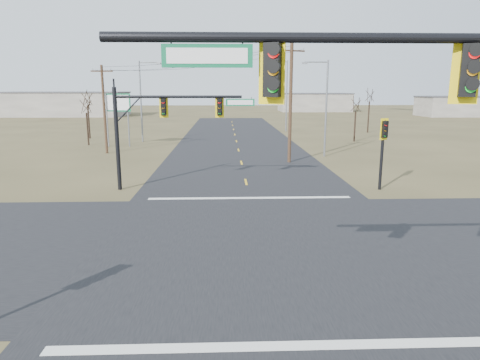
% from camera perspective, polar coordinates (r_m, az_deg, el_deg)
% --- Properties ---
extents(ground, '(320.00, 320.00, 0.00)m').
position_cam_1_polar(ground, '(18.31, 2.69, -8.33)').
color(ground, brown).
rests_on(ground, ground).
extents(road_ew, '(160.00, 14.00, 0.02)m').
position_cam_1_polar(road_ew, '(18.31, 2.69, -8.30)').
color(road_ew, black).
rests_on(road_ew, ground).
extents(road_ns, '(14.00, 160.00, 0.02)m').
position_cam_1_polar(road_ns, '(18.31, 2.69, -8.30)').
color(road_ns, black).
rests_on(road_ns, ground).
extents(stop_bar_near, '(12.00, 0.40, 0.01)m').
position_cam_1_polar(stop_bar_near, '(11.60, 5.95, -21.14)').
color(stop_bar_near, silver).
rests_on(stop_bar_near, road_ns).
extents(stop_bar_far, '(12.00, 0.40, 0.01)m').
position_cam_1_polar(stop_bar_far, '(25.45, 1.30, -2.40)').
color(stop_bar_far, silver).
rests_on(stop_bar_far, road_ns).
extents(mast_arm_far, '(8.83, 0.45, 6.50)m').
position_cam_1_polar(mast_arm_far, '(27.51, -9.83, 8.41)').
color(mast_arm_far, black).
rests_on(mast_arm_far, ground).
extents(pedestal_signal_ne, '(0.66, 0.57, 4.61)m').
position_cam_1_polar(pedestal_signal_ne, '(28.48, 18.61, 5.29)').
color(pedestal_signal_ne, black).
rests_on(pedestal_signal_ne, ground).
extents(utility_pole_near, '(2.37, 0.95, 10.15)m').
position_cam_1_polar(utility_pole_near, '(37.73, 6.75, 10.24)').
color(utility_pole_near, '#49331F').
rests_on(utility_pole_near, ground).
extents(utility_pole_far, '(2.13, 0.25, 8.69)m').
position_cam_1_polar(utility_pole_far, '(45.14, -17.66, 9.14)').
color(utility_pole_far, '#49331F').
rests_on(utility_pole_far, ground).
extents(highway_sign, '(3.13, 0.50, 5.90)m').
position_cam_1_polar(highway_sign, '(50.14, -16.07, 9.06)').
color(highway_sign, gray).
rests_on(highway_sign, ground).
extents(streetlight_a, '(2.52, 0.30, 9.03)m').
position_cam_1_polar(streetlight_a, '(41.73, 11.18, 10.01)').
color(streetlight_a, gray).
rests_on(streetlight_a, ground).
extents(streetlight_b, '(2.96, 0.40, 10.59)m').
position_cam_1_polar(streetlight_b, '(66.34, 6.04, 11.58)').
color(streetlight_b, gray).
rests_on(streetlight_b, ground).
extents(streetlight_c, '(2.72, 0.41, 9.70)m').
position_cam_1_polar(streetlight_c, '(54.13, -12.88, 10.74)').
color(streetlight_c, gray).
rests_on(streetlight_c, ground).
extents(bare_tree_a, '(2.81, 2.81, 5.84)m').
position_cam_1_polar(bare_tree_a, '(52.61, -19.87, 9.41)').
color(bare_tree_a, black).
rests_on(bare_tree_a, ground).
extents(bare_tree_b, '(3.14, 3.14, 6.64)m').
position_cam_1_polar(bare_tree_b, '(59.82, -19.72, 10.31)').
color(bare_tree_b, black).
rests_on(bare_tree_b, ground).
extents(bare_tree_c, '(2.99, 2.99, 5.89)m').
position_cam_1_polar(bare_tree_c, '(54.91, 15.22, 9.77)').
color(bare_tree_c, black).
rests_on(bare_tree_c, ground).
extents(bare_tree_d, '(3.20, 3.20, 6.91)m').
position_cam_1_polar(bare_tree_d, '(67.12, 16.93, 10.82)').
color(bare_tree_d, black).
rests_on(bare_tree_d, ground).
extents(warehouse_left, '(28.00, 14.00, 5.50)m').
position_cam_1_polar(warehouse_left, '(113.89, -22.15, 9.32)').
color(warehouse_left, '#AAA397').
rests_on(warehouse_left, ground).
extents(warehouse_mid, '(20.00, 12.00, 5.00)m').
position_cam_1_polar(warehouse_mid, '(129.89, 9.84, 10.13)').
color(warehouse_mid, '#AAA397').
rests_on(warehouse_mid, ground).
extents(warehouse_right, '(18.00, 10.00, 4.50)m').
position_cam_1_polar(warehouse_right, '(116.75, 27.19, 8.68)').
color(warehouse_right, '#AAA397').
rests_on(warehouse_right, ground).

